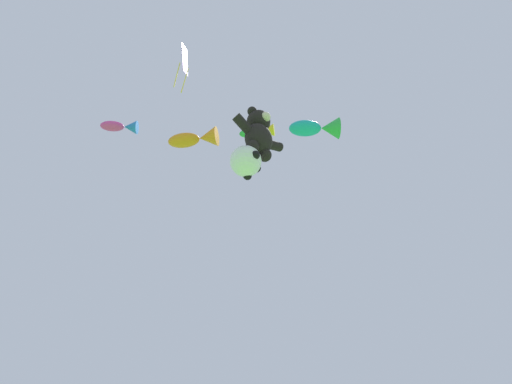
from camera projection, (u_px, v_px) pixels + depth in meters
The scene contains 7 objects.
teddy_bear_kite at pixel (259, 133), 13.49m from camera, with size 2.17×0.96×2.20m.
soccer_ball_kite at pixel (246, 161), 12.43m from camera, with size 1.10×1.09×1.01m.
fish_kite_teal at pixel (317, 128), 16.08m from camera, with size 2.02×1.94×0.88m.
fish_kite_emerald at pixel (259, 132), 16.05m from camera, with size 1.24×1.40×0.51m.
fish_kite_tangerine at pixel (196, 139), 16.30m from camera, with size 1.85×2.07×0.81m.
fish_kite_magenta at pixel (121, 127), 16.32m from camera, with size 1.49×1.32×0.57m.
diamond_kite at pixel (184, 62), 14.78m from camera, with size 0.99×1.03×2.62m.
Camera 1 is at (-4.57, -2.97, 0.81)m, focal length 28.00 mm.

